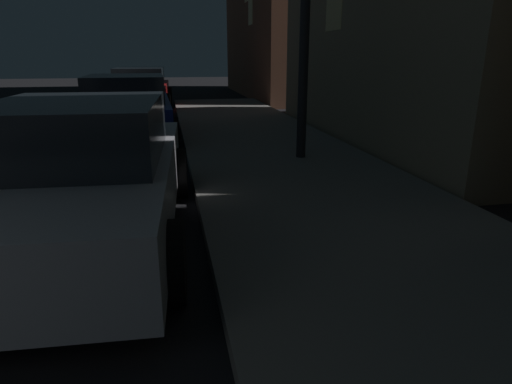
% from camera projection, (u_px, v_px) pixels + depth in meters
% --- Properties ---
extents(car_silver, '(2.17, 4.41, 1.43)m').
position_uv_depth(car_silver, '(84.00, 174.00, 4.33)').
color(car_silver, '#B7B7BF').
rests_on(car_silver, ground).
extents(car_blue, '(2.12, 4.12, 1.43)m').
position_uv_depth(car_blue, '(128.00, 108.00, 9.61)').
color(car_blue, navy).
rests_on(car_blue, ground).
extents(car_red, '(2.14, 4.60, 1.43)m').
position_uv_depth(car_red, '(141.00, 89.00, 15.34)').
color(car_red, maroon).
rests_on(car_red, ground).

